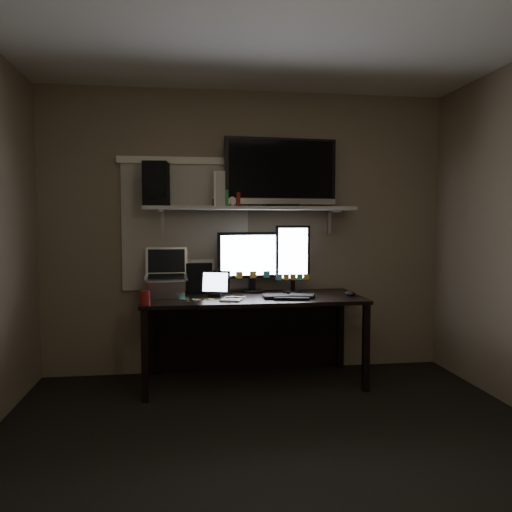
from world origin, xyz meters
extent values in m
plane|color=black|center=(0.00, 0.00, 0.00)|extent=(3.60, 3.60, 0.00)
plane|color=silver|center=(0.00, 0.00, 2.50)|extent=(3.60, 3.60, 0.00)
plane|color=#746653|center=(0.00, 1.80, 1.25)|extent=(3.60, 0.00, 3.60)
cube|color=beige|center=(-0.55, 1.79, 1.30)|extent=(1.10, 0.02, 1.10)
cube|color=black|center=(0.00, 1.43, 0.71)|extent=(1.80, 0.75, 0.03)
cube|color=black|center=(0.00, 1.78, 0.35)|extent=(1.80, 0.02, 0.70)
cube|color=black|center=(-0.86, 1.09, 0.35)|extent=(0.05, 0.05, 0.70)
cube|color=black|center=(0.86, 1.09, 0.35)|extent=(0.05, 0.05, 0.70)
cube|color=black|center=(-0.86, 1.76, 0.35)|extent=(0.05, 0.05, 0.70)
cube|color=black|center=(0.86, 1.76, 0.35)|extent=(0.05, 0.05, 0.70)
cube|color=#B3B3AE|center=(0.00, 1.62, 1.46)|extent=(1.80, 0.35, 0.03)
cube|color=black|center=(0.03, 1.67, 1.00)|extent=(0.62, 0.14, 0.54)
cube|color=black|center=(0.37, 1.58, 1.03)|extent=(0.30, 0.06, 0.60)
cube|color=black|center=(0.28, 1.31, 0.74)|extent=(0.45, 0.24, 0.03)
ellipsoid|color=black|center=(0.80, 1.33, 0.75)|extent=(0.09, 0.13, 0.04)
cube|color=beige|center=(-0.19, 1.26, 0.74)|extent=(0.22, 0.26, 0.01)
cube|color=black|center=(-0.31, 1.45, 0.84)|extent=(0.27, 0.17, 0.22)
cube|color=black|center=(-0.44, 1.67, 0.87)|extent=(0.23, 0.12, 0.28)
cube|color=#AEAFB3|center=(-0.71, 1.52, 0.93)|extent=(0.36, 0.29, 0.40)
cylinder|color=maroon|center=(-0.85, 1.13, 0.78)|extent=(0.08, 0.08, 0.10)
cube|color=black|center=(0.27, 1.64, 1.77)|extent=(0.99, 0.25, 0.59)
cube|color=silver|center=(-0.26, 1.65, 1.62)|extent=(0.11, 0.25, 0.29)
cube|color=black|center=(-0.79, 1.60, 1.66)|extent=(0.22, 0.26, 0.36)
camera|label=1|loc=(-0.53, -2.65, 1.35)|focal=35.00mm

